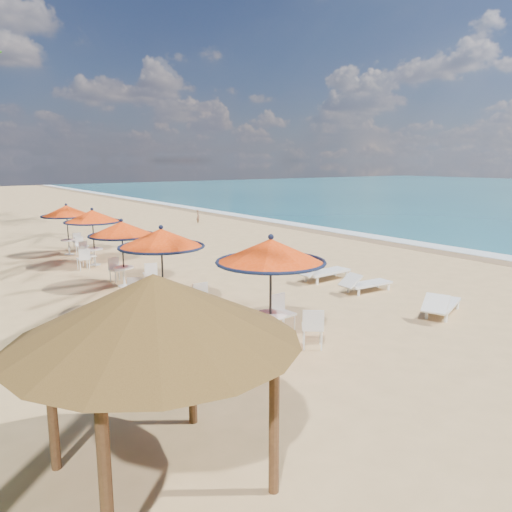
# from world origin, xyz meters

# --- Properties ---
(ground) EXTENTS (160.00, 160.00, 0.00)m
(ground) POSITION_xyz_m (0.00, 0.00, 0.00)
(ground) COLOR tan
(ground) RESTS_ON ground
(foam_strip) EXTENTS (1.20, 140.00, 0.04)m
(foam_strip) POSITION_xyz_m (9.30, 10.00, 0.00)
(foam_strip) COLOR white
(foam_strip) RESTS_ON ground
(wetsand_band) EXTENTS (1.40, 140.00, 0.02)m
(wetsand_band) POSITION_xyz_m (8.40, 10.00, 0.00)
(wetsand_band) COLOR olive
(wetsand_band) RESTS_ON ground
(station_0) EXTENTS (2.35, 2.35, 2.45)m
(station_0) POSITION_xyz_m (-4.56, 0.14, 1.87)
(station_0) COLOR black
(station_0) RESTS_ON ground
(station_1) EXTENTS (2.24, 2.24, 2.34)m
(station_1) POSITION_xyz_m (-5.50, 3.69, 1.71)
(station_1) COLOR black
(station_1) RESTS_ON ground
(station_2) EXTENTS (2.09, 2.09, 2.18)m
(station_2) POSITION_xyz_m (-5.25, 7.02, 1.66)
(station_2) COLOR black
(station_2) RESTS_ON ground
(station_3) EXTENTS (2.13, 2.24, 2.22)m
(station_3) POSITION_xyz_m (-5.02, 10.88, 1.62)
(station_3) COLOR black
(station_3) RESTS_ON ground
(station_4) EXTENTS (2.11, 2.11, 2.20)m
(station_4) POSITION_xyz_m (-5.10, 13.70, 1.68)
(station_4) COLOR black
(station_4) RESTS_ON ground
(lounger_near) EXTENTS (1.98, 1.24, 0.68)m
(lounger_near) POSITION_xyz_m (0.23, -0.76, 0.32)
(lounger_near) COLOR silver
(lounger_near) RESTS_ON ground
(lounger_mid) EXTENTS (1.81, 0.66, 0.64)m
(lounger_mid) POSITION_xyz_m (0.39, 2.02, 0.30)
(lounger_mid) COLOR silver
(lounger_mid) RESTS_ON ground
(lounger_far) EXTENTS (2.06, 0.75, 0.73)m
(lounger_far) POSITION_xyz_m (0.36, 3.85, 0.34)
(lounger_far) COLOR silver
(lounger_far) RESTS_ON ground
(palapa) EXTENTS (3.49, 3.49, 2.67)m
(palapa) POSITION_xyz_m (-8.58, -2.76, 2.24)
(palapa) COLOR brown
(palapa) RESTS_ON ground
(person) EXTENTS (0.29, 0.37, 0.91)m
(person) POSITION_xyz_m (4.71, 20.13, 0.46)
(person) COLOR brown
(person) RESTS_ON ground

